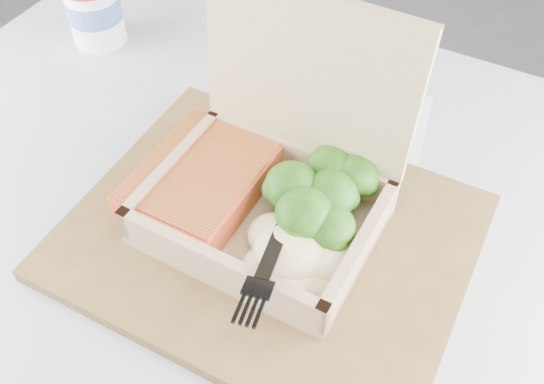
% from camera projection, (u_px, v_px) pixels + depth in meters
% --- Properties ---
extents(floor, '(4.00, 4.00, 0.00)m').
position_uv_depth(floor, '(227.00, 265.00, 1.43)').
color(floor, gray).
rests_on(floor, ground).
extents(cafe_table, '(1.05, 1.05, 0.74)m').
position_uv_depth(cafe_table, '(208.00, 360.00, 0.68)').
color(cafe_table, black).
rests_on(cafe_table, floor).
extents(serving_tray, '(0.42, 0.37, 0.01)m').
position_uv_depth(serving_tray, '(269.00, 237.00, 0.55)').
color(serving_tray, brown).
rests_on(serving_tray, cafe_table).
extents(takeout_container, '(0.24, 0.22, 0.19)m').
position_uv_depth(takeout_container, '(277.00, 172.00, 0.53)').
color(takeout_container, tan).
rests_on(takeout_container, serving_tray).
extents(salmon_fillet, '(0.14, 0.16, 0.03)m').
position_uv_depth(salmon_fillet, '(201.00, 181.00, 0.55)').
color(salmon_fillet, '#DD482B').
rests_on(salmon_fillet, takeout_container).
extents(broccoli_pile, '(0.12, 0.12, 0.04)m').
position_uv_depth(broccoli_pile, '(330.00, 200.00, 0.53)').
color(broccoli_pile, '#377A1B').
rests_on(broccoli_pile, takeout_container).
extents(mashed_potatoes, '(0.10, 0.09, 0.03)m').
position_uv_depth(mashed_potatoes, '(290.00, 251.00, 0.50)').
color(mashed_potatoes, beige).
rests_on(mashed_potatoes, takeout_container).
extents(plastic_fork, '(0.03, 0.16, 0.02)m').
position_uv_depth(plastic_fork, '(287.00, 214.00, 0.50)').
color(plastic_fork, black).
rests_on(plastic_fork, mashed_potatoes).
extents(paper_cup, '(0.07, 0.07, 0.08)m').
position_uv_depth(paper_cup, '(94.00, 8.00, 0.73)').
color(paper_cup, white).
rests_on(paper_cup, cafe_table).
extents(receipt, '(0.08, 0.13, 0.00)m').
position_uv_depth(receipt, '(394.00, 126.00, 0.66)').
color(receipt, silver).
rests_on(receipt, cafe_table).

